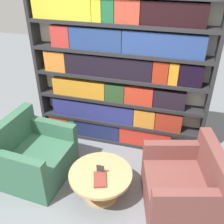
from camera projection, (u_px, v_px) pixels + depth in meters
name	position (u px, v px, depth m)	size (l,w,h in m)	color
ground_plane	(88.00, 210.00, 3.28)	(14.00, 14.00, 0.00)	slate
bookshelf	(118.00, 77.00, 3.92)	(2.64, 0.30, 2.34)	silver
armchair_left	(34.00, 157.00, 3.67)	(0.90, 0.99, 0.88)	#336047
armchair_right	(183.00, 187.00, 3.20)	(1.06, 1.12, 0.88)	brown
coffee_table	(101.00, 179.00, 3.34)	(0.80, 0.80, 0.40)	tan
table_sign	(100.00, 170.00, 3.26)	(0.10, 0.06, 0.13)	black
stray_book	(100.00, 179.00, 3.17)	(0.22, 0.29, 0.03)	brown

